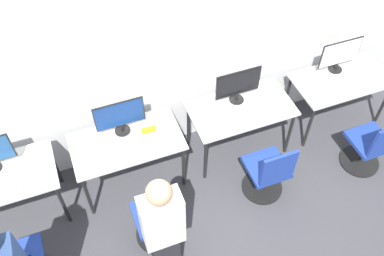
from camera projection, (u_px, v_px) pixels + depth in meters
The scene contains 20 objects.
ground_plane at pixel (196, 183), 5.14m from camera, with size 20.00×20.00×0.00m, color #3D3D42.
wall_back at pixel (170, 54), 4.53m from camera, with size 12.00×0.05×2.80m.
mouse_far_left at pixel (22, 181), 4.27m from camera, with size 0.06×0.09×0.03m.
desk_left at pixel (127, 146), 4.67m from camera, with size 1.20×0.66×0.74m.
monitor_left at pixel (120, 116), 4.52m from camera, with size 0.54×0.18×0.44m.
keyboard_left at pixel (128, 145), 4.56m from camera, with size 0.38×0.16×0.02m.
mouse_left at pixel (151, 137), 4.63m from camera, with size 0.06×0.09×0.03m.
office_chair_left at pixel (158, 222), 4.41m from camera, with size 0.48×0.48×0.90m.
person_left at pixel (163, 231), 3.77m from camera, with size 0.36×0.22×1.64m.
desk_right at pixel (241, 113), 4.98m from camera, with size 1.20×0.66×0.74m.
monitor_right at pixel (238, 85), 4.82m from camera, with size 0.54×0.18×0.44m.
keyboard_right at pixel (244, 111), 4.87m from camera, with size 0.38×0.16×0.02m.
mouse_right at pixel (262, 104), 4.94m from camera, with size 0.06×0.09×0.03m.
office_chair_right at pixel (268, 174), 4.79m from camera, with size 0.48×0.48×0.90m.
desk_far_right at pixel (341, 83), 5.30m from camera, with size 1.20×0.66×0.74m.
monitor_far_right at pixel (340, 54), 5.15m from camera, with size 0.54×0.18×0.44m.
keyboard_far_right at pixel (347, 83), 5.17m from camera, with size 0.38×0.16×0.02m.
mouse_far_right at pixel (366, 77), 5.23m from camera, with size 0.06×0.09×0.03m.
office_chair_far_right at pixel (371, 147), 5.03m from camera, with size 0.48×0.48×0.90m.
placard_left at pixel (149, 130), 4.66m from camera, with size 0.16×0.03×0.08m.
Camera 1 is at (-1.03, -2.58, 4.38)m, focal length 40.00 mm.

